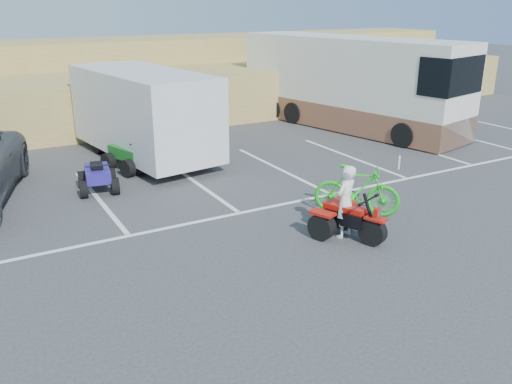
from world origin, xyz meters
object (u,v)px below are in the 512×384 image
rider (345,202)px  green_dirt_bike (357,190)px  quad_atv_blue (99,191)px  red_trike_atv (349,238)px  rv_motorhome (349,89)px  cargo_trailer (143,112)px  quad_atv_green (132,170)px

rider → green_dirt_bike: (1.05, 0.89, -0.19)m
quad_atv_blue → red_trike_atv: bearing=-45.9°
green_dirt_bike → rv_motorhome: 9.55m
rider → rv_motorhome: rv_motorhome is taller
rv_motorhome → quad_atv_blue: 11.15m
green_dirt_bike → quad_atv_blue: bearing=91.6°
red_trike_atv → quad_atv_blue: bearing=103.4°
cargo_trailer → rv_motorhome: 8.54m
green_dirt_bike → quad_atv_green: bearing=75.7°
red_trike_atv → quad_atv_green: (-2.59, 7.07, 0.00)m
red_trike_atv → quad_atv_green: size_ratio=1.02×
green_dirt_bike → quad_atv_blue: green_dirt_bike is taller
rv_motorhome → quad_atv_blue: (-10.66, -2.92, -1.49)m
cargo_trailer → quad_atv_blue: (-2.14, -2.45, -1.50)m
red_trike_atv → green_dirt_bike: 1.55m
quad_atv_blue → quad_atv_green: quad_atv_green is taller
rider → quad_atv_blue: 6.79m
rv_motorhome → quad_atv_blue: rv_motorhome is taller
rider → rv_motorhome: bearing=-149.9°
red_trike_atv → cargo_trailer: (-1.77, 8.13, 1.50)m
rv_motorhome → quad_atv_blue: size_ratio=7.46×
rider → green_dirt_bike: rider is taller
cargo_trailer → rv_motorhome: bearing=-5.2°
quad_atv_green → rv_motorhome: bearing=-8.4°
red_trike_atv → cargo_trailer: cargo_trailer is taller
quad_atv_blue → quad_atv_green: size_ratio=0.88×
rv_motorhome → quad_atv_green: bearing=176.3°
rider → rv_motorhome: (6.81, 8.46, 0.69)m
red_trike_atv → rider: (-0.05, 0.14, 0.79)m
rider → rv_motorhome: 10.88m
red_trike_atv → quad_atv_green: 7.53m
quad_atv_green → cargo_trailer: bearing=34.5°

